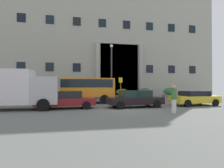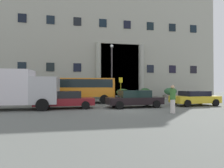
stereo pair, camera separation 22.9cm
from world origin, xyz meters
name	(u,v)px [view 2 (the right image)]	position (x,y,z in m)	size (l,w,h in m)	color
ground_plane	(124,110)	(0.00, 0.00, -0.06)	(80.00, 64.00, 0.12)	#5E625C
office_building_facade	(100,38)	(0.01, 17.48, 10.14)	(37.35, 9.62, 20.28)	#9D9D8F
orange_minibus	(80,88)	(-3.33, 5.50, 1.55)	(7.10, 3.04, 2.56)	orange
bus_stop_sign	(121,87)	(1.36, 7.13, 1.71)	(0.44, 0.08, 2.77)	#9A9814
hedge_planter_entrance_left	(53,95)	(-6.83, 10.66, 0.67)	(2.07, 0.77, 1.39)	slate
hedge_planter_far_west	(171,93)	(9.58, 10.61, 0.74)	(2.07, 0.86, 1.52)	slate
hedge_planter_east	(145,94)	(5.64, 10.44, 0.71)	(1.60, 0.73, 1.47)	gray
hedge_planter_west	(123,94)	(2.37, 10.25, 0.67)	(1.87, 0.92, 1.38)	slate
hedge_planter_entrance_right	(27,95)	(-9.99, 10.81, 0.61)	(1.55, 0.71, 1.27)	slate
white_taxi_kerbside	(194,98)	(6.81, 1.21, 0.69)	(4.21, 2.25, 1.32)	gold
parked_sedan_far	(134,99)	(1.08, 0.89, 0.72)	(4.65, 2.24, 1.41)	black
parked_compact_extra	(65,100)	(-4.52, 1.13, 0.70)	(4.59, 2.17, 1.37)	maroon
box_truck_side_street	(12,88)	(-8.34, 1.00, 1.61)	(6.35, 2.46, 2.96)	silver
motorcycle_far_end	(125,100)	(0.80, 3.04, 0.46)	(1.97, 0.59, 0.89)	black
motorcycle_near_kerb	(45,101)	(-6.44, 3.42, 0.46)	(1.99, 0.73, 0.89)	black
pedestrian_man_crossing	(173,99)	(2.57, -2.62, 0.92)	(0.36, 0.36, 1.82)	silver
lamppost_plaza_centre	(112,67)	(0.61, 8.88, 4.14)	(0.40, 0.40, 7.05)	#3B3637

